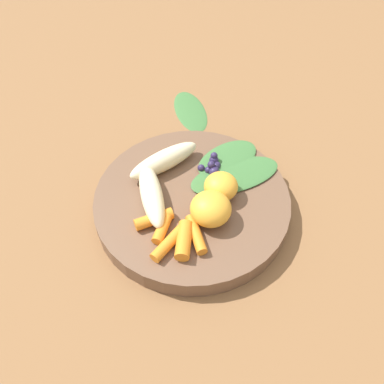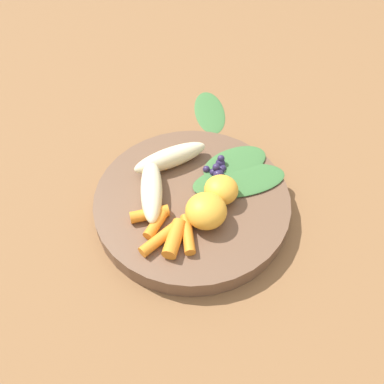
{
  "view_description": "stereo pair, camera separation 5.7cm",
  "coord_description": "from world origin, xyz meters",
  "px_view_note": "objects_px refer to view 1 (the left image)",
  "views": [
    {
      "loc": [
        0.27,
        -0.25,
        0.48
      ],
      "look_at": [
        0.0,
        0.0,
        0.04
      ],
      "focal_mm": 38.35,
      "sensor_mm": 36.0,
      "label": 1
    },
    {
      "loc": [
        0.31,
        -0.2,
        0.48
      ],
      "look_at": [
        0.0,
        0.0,
        0.04
      ],
      "focal_mm": 38.35,
      "sensor_mm": 36.0,
      "label": 2
    }
  ],
  "objects_px": {
    "banana_peeled_left": "(152,194)",
    "kale_leaf_stray": "(190,110)",
    "banana_peeled_right": "(164,160)",
    "orange_segment_near": "(221,186)",
    "bowl": "(192,203)"
  },
  "relations": [
    {
      "from": "orange_segment_near",
      "to": "kale_leaf_stray",
      "type": "relative_size",
      "value": 0.4
    },
    {
      "from": "bowl",
      "to": "banana_peeled_right",
      "type": "xyz_separation_m",
      "value": [
        -0.07,
        0.01,
        0.03
      ]
    },
    {
      "from": "bowl",
      "to": "banana_peeled_left",
      "type": "relative_size",
      "value": 2.41
    },
    {
      "from": "bowl",
      "to": "banana_peeled_left",
      "type": "height_order",
      "value": "banana_peeled_left"
    },
    {
      "from": "banana_peeled_right",
      "to": "orange_segment_near",
      "type": "relative_size",
      "value": 2.43
    },
    {
      "from": "bowl",
      "to": "kale_leaf_stray",
      "type": "xyz_separation_m",
      "value": [
        -0.17,
        0.15,
        -0.01
      ]
    },
    {
      "from": "banana_peeled_left",
      "to": "bowl",
      "type": "bearing_deg",
      "value": 85.31
    },
    {
      "from": "bowl",
      "to": "orange_segment_near",
      "type": "distance_m",
      "value": 0.05
    },
    {
      "from": "banana_peeled_left",
      "to": "banana_peeled_right",
      "type": "xyz_separation_m",
      "value": [
        -0.04,
        0.05,
        0.0
      ]
    },
    {
      "from": "bowl",
      "to": "banana_peeled_right",
      "type": "distance_m",
      "value": 0.08
    },
    {
      "from": "banana_peeled_left",
      "to": "orange_segment_near",
      "type": "height_order",
      "value": "orange_segment_near"
    },
    {
      "from": "banana_peeled_left",
      "to": "orange_segment_near",
      "type": "relative_size",
      "value": 2.43
    },
    {
      "from": "banana_peeled_left",
      "to": "kale_leaf_stray",
      "type": "height_order",
      "value": "banana_peeled_left"
    },
    {
      "from": "banana_peeled_right",
      "to": "orange_segment_near",
      "type": "bearing_deg",
      "value": 111.0
    },
    {
      "from": "banana_peeled_right",
      "to": "bowl",
      "type": "bearing_deg",
      "value": 90.13
    }
  ]
}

